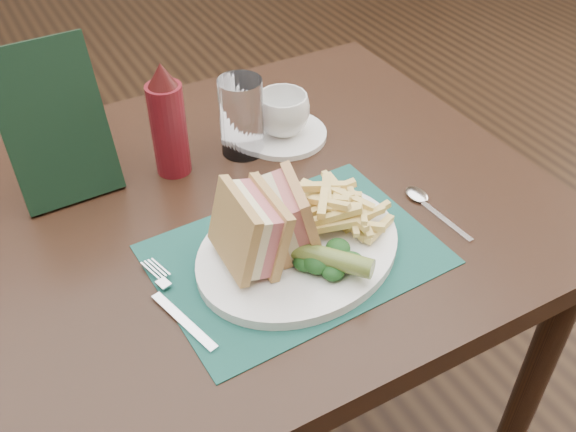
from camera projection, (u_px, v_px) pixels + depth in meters
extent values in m
plane|color=black|center=(178.00, 311.00, 1.79)|extent=(7.00, 7.00, 0.00)
cube|color=#174941|center=(295.00, 254.00, 0.87)|extent=(0.39, 0.28, 0.00)
cylinder|color=#566C29|center=(327.00, 257.00, 0.81)|extent=(0.09, 0.11, 0.03)
cylinder|color=white|center=(283.00, 134.00, 1.10)|extent=(0.19, 0.19, 0.01)
imported|color=white|center=(283.00, 114.00, 1.07)|extent=(0.12, 0.12, 0.07)
cylinder|color=white|center=(241.00, 117.00, 1.03)|extent=(0.07, 0.07, 0.13)
cube|color=black|center=(55.00, 125.00, 0.91)|extent=(0.15, 0.09, 0.23)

